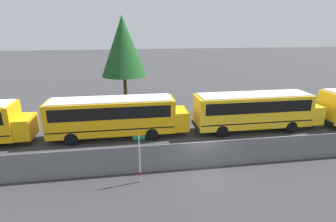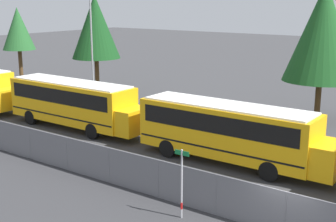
{
  "view_description": "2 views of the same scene",
  "coord_description": "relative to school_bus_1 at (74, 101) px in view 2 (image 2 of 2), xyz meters",
  "views": [
    {
      "loc": [
        -4.63,
        -14.98,
        8.97
      ],
      "look_at": [
        -1.28,
        6.47,
        1.99
      ],
      "focal_mm": 28.0,
      "sensor_mm": 36.0,
      "label": 1
    },
    {
      "loc": [
        6.11,
        -16.19,
        9.05
      ],
      "look_at": [
        -10.36,
        6.51,
        2.33
      ],
      "focal_mm": 50.0,
      "sensor_mm": 36.0,
      "label": 2
    }
  ],
  "objects": [
    {
      "name": "fence",
      "position": [
        18.39,
        -6.15,
        -1.06
      ],
      "size": [
        86.76,
        0.07,
        1.88
      ],
      "color": "#9EA0A5",
      "rests_on": "ground_plane"
    },
    {
      "name": "school_bus_1",
      "position": [
        0.0,
        0.0,
        0.0
      ],
      "size": [
        11.65,
        2.62,
        3.39
      ],
      "color": "#EDA80F",
      "rests_on": "ground_plane"
    },
    {
      "name": "school_bus_2",
      "position": [
        12.58,
        -0.04,
        0.0
      ],
      "size": [
        11.65,
        2.62,
        3.39
      ],
      "color": "#EDA80F",
      "rests_on": "ground_plane"
    },
    {
      "name": "street_sign",
      "position": [
        14.24,
        -7.21,
        -0.41
      ],
      "size": [
        0.7,
        0.09,
        3.05
      ],
      "color": "#B7B7BC",
      "rests_on": "ground_plane"
    },
    {
      "name": "light_pole",
      "position": [
        -6.42,
        8.37,
        3.49
      ],
      "size": [
        0.6,
        0.24,
        10.23
      ],
      "color": "gray",
      "rests_on": "ground_plane"
    },
    {
      "name": "tree_0",
      "position": [
        -8.69,
        11.22,
        4.38
      ],
      "size": [
        4.78,
        4.78,
        9.52
      ],
      "color": "#51381E",
      "rests_on": "ground_plane"
    },
    {
      "name": "tree_1",
      "position": [
        -20.33,
        10.77,
        3.77
      ],
      "size": [
        3.62,
        3.62,
        8.19
      ],
      "color": "#51381E",
      "rests_on": "ground_plane"
    },
    {
      "name": "tree_2",
      "position": [
        13.41,
        12.24,
        4.7
      ],
      "size": [
        5.57,
        5.57,
        10.35
      ],
      "color": "#51381E",
      "rests_on": "ground_plane"
    }
  ]
}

